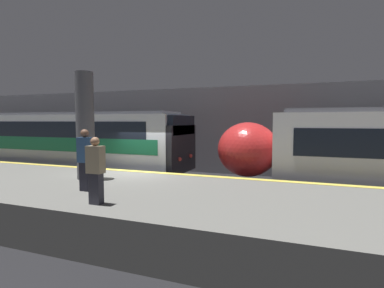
{
  "coord_description": "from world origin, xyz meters",
  "views": [
    {
      "loc": [
        6.06,
        -9.92,
        2.96
      ],
      "look_at": [
        1.98,
        0.86,
        2.07
      ],
      "focal_mm": 28.0,
      "sensor_mm": 36.0,
      "label": 1
    }
  ],
  "objects_px": {
    "train_boxy": "(34,143)",
    "person_waiting": "(96,169)",
    "person_walking": "(85,158)",
    "support_pillar_near": "(85,126)"
  },
  "relations": [
    {
      "from": "person_walking",
      "to": "train_boxy",
      "type": "bearing_deg",
      "value": 145.77
    },
    {
      "from": "person_waiting",
      "to": "person_walking",
      "type": "height_order",
      "value": "person_walking"
    },
    {
      "from": "person_waiting",
      "to": "train_boxy",
      "type": "bearing_deg",
      "value": 144.86
    },
    {
      "from": "train_boxy",
      "to": "person_walking",
      "type": "distance_m",
      "value": 9.83
    },
    {
      "from": "support_pillar_near",
      "to": "train_boxy",
      "type": "xyz_separation_m",
      "value": [
        -6.95,
        4.12,
        -1.06
      ]
    },
    {
      "from": "person_walking",
      "to": "person_waiting",
      "type": "bearing_deg",
      "value": -41.09
    },
    {
      "from": "train_boxy",
      "to": "person_waiting",
      "type": "bearing_deg",
      "value": -35.14
    },
    {
      "from": "person_waiting",
      "to": "person_walking",
      "type": "xyz_separation_m",
      "value": [
        -1.12,
        0.98,
        0.08
      ]
    },
    {
      "from": "support_pillar_near",
      "to": "person_waiting",
      "type": "bearing_deg",
      "value": -46.17
    },
    {
      "from": "train_boxy",
      "to": "person_waiting",
      "type": "xyz_separation_m",
      "value": [
        9.25,
        -6.51,
        0.11
      ]
    }
  ]
}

